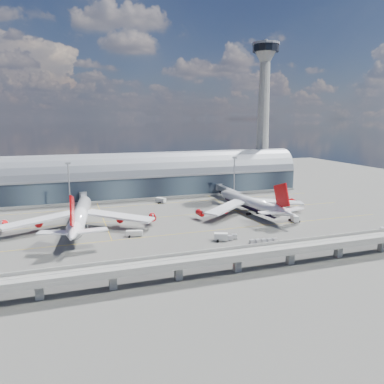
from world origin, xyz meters
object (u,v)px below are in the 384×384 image
object	(u,v)px
floodlight_mast_left	(69,184)
airliner_right	(251,204)
airliner_left	(80,216)
floodlight_mast_right	(234,176)
service_truck_2	(134,233)
cargo_train_1	(264,241)
service_truck_3	(294,218)
service_truck_4	(280,203)
service_truck_5	(161,200)
service_truck_1	(221,237)
control_tower	(263,115)
cargo_train_0	(232,237)

from	to	relation	value
floodlight_mast_left	airliner_right	distance (m)	100.12
airliner_left	floodlight_mast_right	bearing A→B (deg)	32.17
service_truck_2	cargo_train_1	world-z (taller)	service_truck_2
service_truck_2	service_truck_3	xyz separation A→B (m)	(77.72, -1.65, 0.23)
service_truck_4	airliner_right	bearing A→B (deg)	-168.02
service_truck_5	floodlight_mast_right	bearing A→B (deg)	-33.18
service_truck_1	service_truck_5	bearing A→B (deg)	27.70
control_tower	service_truck_5	bearing A→B (deg)	-159.90
service_truck_2	service_truck_3	size ratio (longest dim) A/B	1.10
service_truck_1	cargo_train_0	bearing A→B (deg)	-68.01
floodlight_mast_left	airliner_left	distance (m)	45.86
service_truck_2	control_tower	bearing A→B (deg)	-35.96
service_truck_5	airliner_left	bearing A→B (deg)	-174.63
service_truck_1	floodlight_mast_left	bearing A→B (deg)	58.93
cargo_train_0	cargo_train_1	xyz separation A→B (m)	(10.12, -8.14, -0.14)
control_tower	service_truck_2	xyz separation A→B (m)	(-110.23, -90.25, -50.32)
airliner_right	cargo_train_1	world-z (taller)	airliner_right
service_truck_3	service_truck_2	bearing A→B (deg)	-168.29
service_truck_4	cargo_train_1	distance (m)	69.74
control_tower	airliner_right	bearing A→B (deg)	-122.35
cargo_train_1	service_truck_2	bearing A→B (deg)	53.21
control_tower	airliner_left	world-z (taller)	control_tower
floodlight_mast_left	airliner_right	bearing A→B (deg)	-25.49
floodlight_mast_right	airliner_left	world-z (taller)	floodlight_mast_right
service_truck_2	cargo_train_0	size ratio (longest dim) A/B	1.26
floodlight_mast_right	service_truck_2	world-z (taller)	floodlight_mast_right
service_truck_3	service_truck_5	bearing A→B (deg)	142.92
airliner_right	cargo_train_1	bearing A→B (deg)	-118.90
control_tower	airliner_left	xyz separation A→B (m)	(-131.52, -73.13, -45.36)
airliner_left	cargo_train_0	xyz separation A→B (m)	(58.72, -34.37, -5.30)
service_truck_5	floodlight_mast_left	bearing A→B (deg)	140.68
service_truck_2	service_truck_5	size ratio (longest dim) A/B	1.14
airliner_right	service_truck_3	distance (m)	24.66
service_truck_4	cargo_train_1	world-z (taller)	service_truck_4
floodlight_mast_left	cargo_train_0	distance (m)	101.74
floodlight_mast_left	airliner_right	world-z (taller)	floodlight_mast_left
airliner_right	service_truck_5	distance (m)	56.13
airliner_left	control_tower	bearing A→B (deg)	36.18
cargo_train_0	cargo_train_1	distance (m)	12.99
floodlight_mast_right	cargo_train_1	world-z (taller)	floodlight_mast_right
airliner_left	service_truck_3	bearing A→B (deg)	-3.63
control_tower	service_truck_1	bearing A→B (deg)	-125.90
service_truck_1	service_truck_5	size ratio (longest dim) A/B	0.94
airliner_left	service_truck_5	world-z (taller)	airliner_left
control_tower	cargo_train_1	bearing A→B (deg)	-118.46
floodlight_mast_left	service_truck_4	distance (m)	119.38
service_truck_5	cargo_train_0	distance (m)	77.62
floodlight_mast_left	service_truck_4	bearing A→B (deg)	-15.64
airliner_right	service_truck_5	world-z (taller)	airliner_right
service_truck_1	service_truck_4	xyz separation A→B (m)	(57.11, 47.40, 0.01)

